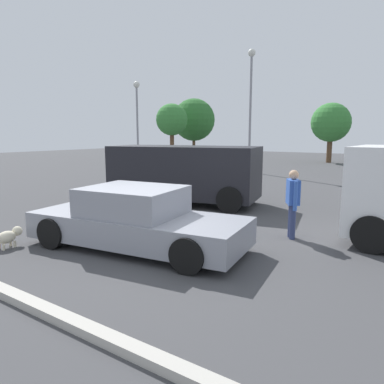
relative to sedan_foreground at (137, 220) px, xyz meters
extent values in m
plane|color=#424244|center=(0.37, 0.13, -0.58)|extent=(80.00, 80.00, 0.00)
cube|color=gray|center=(0.03, 0.00, -0.15)|extent=(4.72, 2.34, 0.54)
cube|color=gray|center=(-0.07, -0.01, 0.40)|extent=(2.11, 1.84, 0.56)
cube|color=slate|center=(0.82, 0.12, 0.40)|extent=(0.26, 1.46, 0.47)
cube|color=slate|center=(-0.96, -0.14, 0.40)|extent=(0.26, 1.46, 0.47)
cylinder|color=black|center=(1.46, 1.03, -0.26)|extent=(0.66, 0.31, 0.64)
cylinder|color=black|center=(1.69, -0.58, -0.26)|extent=(0.66, 0.31, 0.64)
cylinder|color=black|center=(-1.63, 0.59, -0.26)|extent=(0.66, 0.31, 0.64)
cylinder|color=black|center=(-1.41, -1.02, -0.26)|extent=(0.66, 0.31, 0.64)
ellipsoid|color=beige|center=(-2.19, -1.55, -0.35)|extent=(0.30, 0.43, 0.26)
sphere|color=beige|center=(-2.22, -1.29, -0.28)|extent=(0.21, 0.21, 0.21)
sphere|color=beige|center=(-2.23, -1.22, -0.28)|extent=(0.09, 0.09, 0.09)
cylinder|color=beige|center=(-2.28, -1.43, -0.52)|extent=(0.06, 0.06, 0.12)
cylinder|color=beige|center=(-2.14, -1.41, -0.52)|extent=(0.06, 0.06, 0.12)
cylinder|color=beige|center=(-2.11, -1.67, -0.52)|extent=(0.06, 0.06, 0.12)
cylinder|color=black|center=(4.08, 2.34, -0.20)|extent=(0.77, 0.29, 0.76)
cube|color=black|center=(-1.98, 4.50, 0.51)|extent=(5.22, 2.95, 1.69)
cube|color=slate|center=(0.38, 5.02, 0.88)|extent=(0.40, 1.61, 0.68)
cylinder|color=black|center=(-0.36, 5.80, -0.18)|extent=(0.84, 0.42, 0.80)
cylinder|color=black|center=(0.03, 4.01, -0.18)|extent=(0.84, 0.42, 0.80)
cylinder|color=black|center=(-4.00, 5.00, -0.18)|extent=(0.84, 0.42, 0.80)
cylinder|color=black|center=(-3.60, 3.21, -0.18)|extent=(0.84, 0.42, 0.80)
cylinder|color=navy|center=(2.39, 2.53, -0.19)|extent=(0.13, 0.13, 0.78)
cylinder|color=navy|center=(2.48, 2.38, -0.19)|extent=(0.13, 0.13, 0.78)
cube|color=#3359B2|center=(2.44, 2.46, 0.48)|extent=(0.41, 0.47, 0.55)
cylinder|color=#3359B2|center=(2.32, 2.66, 0.43)|extent=(0.09, 0.09, 0.65)
cylinder|color=#3359B2|center=(2.56, 2.25, 0.43)|extent=(0.09, 0.09, 0.65)
sphere|color=tan|center=(2.44, 2.46, 0.87)|extent=(0.21, 0.21, 0.21)
cube|color=#B7B2A8|center=(0.37, -2.78, -0.52)|extent=(9.39, 0.20, 0.12)
cylinder|color=gray|center=(-12.59, 13.83, 2.20)|extent=(0.14, 0.14, 5.57)
sphere|color=silver|center=(-12.59, 13.83, 5.12)|extent=(0.44, 0.44, 0.44)
cylinder|color=gray|center=(-4.42, 14.84, 2.86)|extent=(0.14, 0.14, 6.87)
sphere|color=silver|center=(-4.42, 14.84, 6.43)|extent=(0.44, 0.44, 0.44)
cylinder|color=brown|center=(-2.17, 25.23, 0.46)|extent=(0.41, 0.41, 2.07)
sphere|color=#387F38|center=(-2.17, 25.23, 2.66)|extent=(3.11, 3.11, 3.11)
cylinder|color=brown|center=(-14.62, 20.51, 0.68)|extent=(0.37, 0.37, 2.52)
sphere|color=#387F38|center=(-14.62, 20.51, 2.99)|extent=(2.80, 2.80, 2.80)
cylinder|color=brown|center=(-15.51, 25.36, 0.49)|extent=(0.30, 0.30, 2.14)
sphere|color=#2D6B2D|center=(-15.51, 25.36, 3.14)|extent=(4.23, 4.23, 4.23)
camera|label=1|loc=(4.98, -5.33, 1.76)|focal=33.60mm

